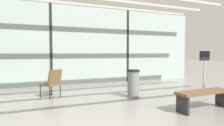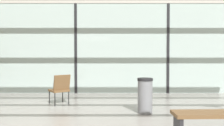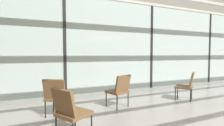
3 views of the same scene
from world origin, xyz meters
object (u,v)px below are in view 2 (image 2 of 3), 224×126
at_px(parked_airplane, 86,46).
at_px(trash_bin, 145,95).
at_px(lounge_chair_0, 60,87).
at_px(waiting_bench, 218,118).

xyz_separation_m(parked_airplane, trash_bin, (2.39, -8.21, -1.63)).
xyz_separation_m(parked_airplane, lounge_chair_0, (0.07, -7.22, -1.57)).
bearing_deg(waiting_bench, parked_airplane, -73.48).
distance_m(waiting_bench, trash_bin, 2.01).
relative_size(parked_airplane, lounge_chair_0, 15.28).
xyz_separation_m(waiting_bench, trash_bin, (-0.94, 1.77, 0.07)).
relative_size(lounge_chair_0, trash_bin, 1.01).
bearing_deg(waiting_bench, trash_bin, -63.90).
xyz_separation_m(lounge_chair_0, waiting_bench, (3.26, -2.76, -0.13)).
relative_size(lounge_chair_0, waiting_bench, 0.58).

